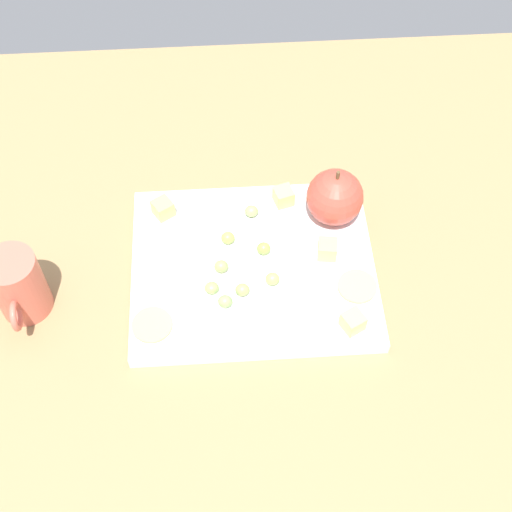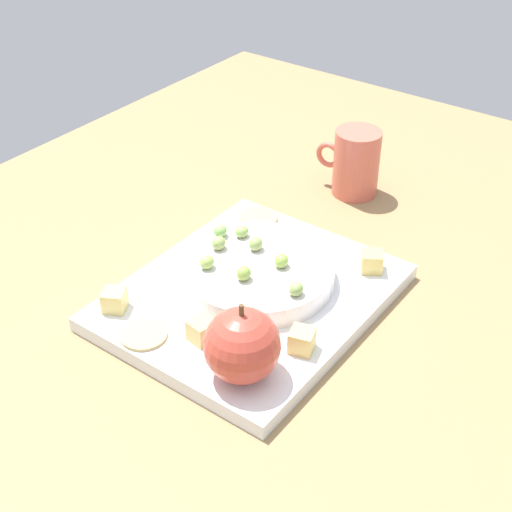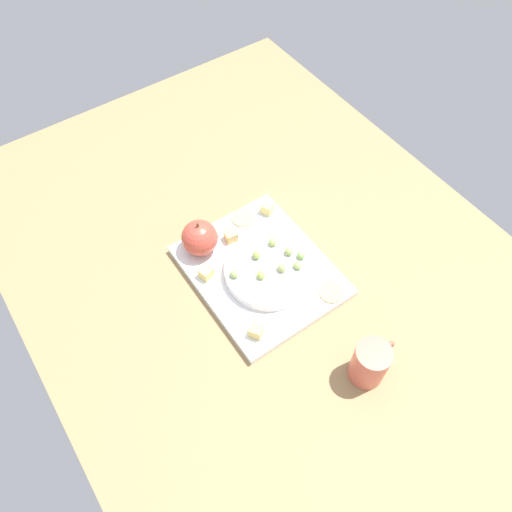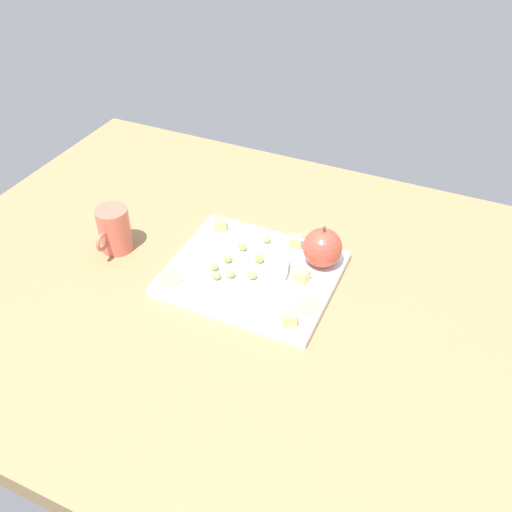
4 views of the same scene
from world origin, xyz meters
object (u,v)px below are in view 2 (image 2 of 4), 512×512
(grape_0, at_px, (281,261))
(grape_7, at_px, (219,243))
(cheese_cube_0, at_px, (114,300))
(serving_dish, at_px, (257,272))
(apple_whole, at_px, (242,345))
(grape_2, at_px, (253,243))
(cracker_0, at_px, (144,335))
(grape_5, at_px, (207,262))
(cheese_cube_2, at_px, (372,261))
(grape_1, at_px, (220,231))
(cracker_1, at_px, (259,217))
(grape_3, at_px, (242,231))
(cheese_cube_3, at_px, (302,340))
(platter, at_px, (251,297))
(grape_4, at_px, (296,289))
(grape_6, at_px, (246,272))
(cup, at_px, (356,162))
(cheese_cube_1, at_px, (202,330))

(grape_0, height_order, grape_7, same)
(cheese_cube_0, bearing_deg, grape_0, 140.33)
(serving_dish, distance_m, apple_whole, 0.16)
(serving_dish, relative_size, grape_2, 10.10)
(cracker_0, height_order, grape_5, grape_5)
(grape_0, bearing_deg, cheese_cube_2, 140.54)
(grape_1, relative_size, grape_2, 1.00)
(apple_whole, height_order, cracker_0, apple_whole)
(grape_2, bearing_deg, grape_0, 77.93)
(cracker_1, xyz_separation_m, grape_3, (0.08, 0.03, 0.03))
(cheese_cube_2, distance_m, cheese_cube_3, 0.17)
(serving_dish, bearing_deg, platter, 17.79)
(cracker_1, distance_m, grape_4, 0.20)
(cheese_cube_3, relative_size, grape_7, 1.38)
(platter, relative_size, cracker_1, 6.23)
(cracker_0, bearing_deg, cheese_cube_3, 119.33)
(grape_0, distance_m, grape_3, 0.08)
(grape_1, xyz_separation_m, grape_6, (0.05, 0.08, 0.00))
(grape_7, bearing_deg, grape_5, 19.32)
(grape_3, height_order, cup, cup)
(cheese_cube_3, bearing_deg, grape_5, -100.39)
(grape_2, bearing_deg, cheese_cube_0, -25.30)
(cheese_cube_0, xyz_separation_m, grape_0, (-0.15, 0.13, 0.02))
(cheese_cube_1, bearing_deg, cheese_cube_0, -80.72)
(grape_4, xyz_separation_m, grape_6, (0.01, -0.06, 0.00))
(grape_6, bearing_deg, cup, -173.51)
(cheese_cube_3, relative_size, grape_4, 1.38)
(serving_dish, bearing_deg, cheese_cube_3, 57.59)
(apple_whole, relative_size, grape_6, 4.29)
(cheese_cube_0, height_order, grape_6, grape_6)
(cracker_1, bearing_deg, cheese_cube_1, 22.13)
(cheese_cube_3, xyz_separation_m, grape_2, (-0.09, -0.13, 0.02))
(grape_3, bearing_deg, grape_6, 40.50)
(grape_5, height_order, cup, cup)
(grape_1, relative_size, grape_6, 1.00)
(cheese_cube_0, height_order, cup, cup)
(serving_dish, height_order, cup, cup)
(serving_dish, distance_m, cheese_cube_2, 0.14)
(grape_7, bearing_deg, cheese_cube_1, 30.80)
(grape_1, bearing_deg, cup, 170.84)
(cheese_cube_3, bearing_deg, cracker_0, -60.67)
(grape_3, height_order, grape_5, grape_5)
(cup, bearing_deg, grape_5, -2.28)
(apple_whole, xyz_separation_m, grape_7, (-0.13, -0.14, -0.01))
(cheese_cube_3, distance_m, grape_2, 0.16)
(cracker_0, distance_m, cup, 0.44)
(grape_6, bearing_deg, platter, 179.65)
(grape_3, bearing_deg, cheese_cube_0, -15.66)
(grape_1, xyz_separation_m, grape_2, (-0.00, 0.05, 0.00))
(cheese_cube_1, distance_m, cup, 0.40)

